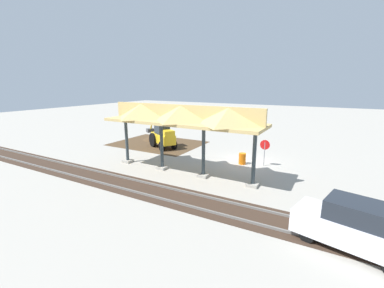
{
  "coord_description": "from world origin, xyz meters",
  "views": [
    {
      "loc": [
        -5.92,
        19.97,
        6.29
      ],
      "look_at": [
        3.85,
        2.58,
        1.6
      ],
      "focal_mm": 24.0,
      "sensor_mm": 36.0,
      "label": 1
    }
  ],
  "objects_px": {
    "backhoe": "(162,135)",
    "distant_parked_car": "(354,226)",
    "stop_sign": "(265,147)",
    "traffic_barrel": "(242,159)"
  },
  "relations": [
    {
      "from": "distant_parked_car",
      "to": "traffic_barrel",
      "type": "distance_m",
      "value": 11.09
    },
    {
      "from": "traffic_barrel",
      "to": "backhoe",
      "type": "bearing_deg",
      "value": -9.28
    },
    {
      "from": "stop_sign",
      "to": "backhoe",
      "type": "xyz_separation_m",
      "value": [
        10.48,
        -1.07,
        -0.23
      ]
    },
    {
      "from": "stop_sign",
      "to": "backhoe",
      "type": "relative_size",
      "value": 0.41
    },
    {
      "from": "backhoe",
      "to": "distant_parked_car",
      "type": "bearing_deg",
      "value": 148.57
    },
    {
      "from": "stop_sign",
      "to": "backhoe",
      "type": "height_order",
      "value": "backhoe"
    },
    {
      "from": "distant_parked_car",
      "to": "stop_sign",
      "type": "bearing_deg",
      "value": -57.37
    },
    {
      "from": "stop_sign",
      "to": "traffic_barrel",
      "type": "relative_size",
      "value": 2.31
    },
    {
      "from": "stop_sign",
      "to": "backhoe",
      "type": "bearing_deg",
      "value": -5.82
    },
    {
      "from": "stop_sign",
      "to": "distant_parked_car",
      "type": "bearing_deg",
      "value": 122.63
    }
  ]
}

